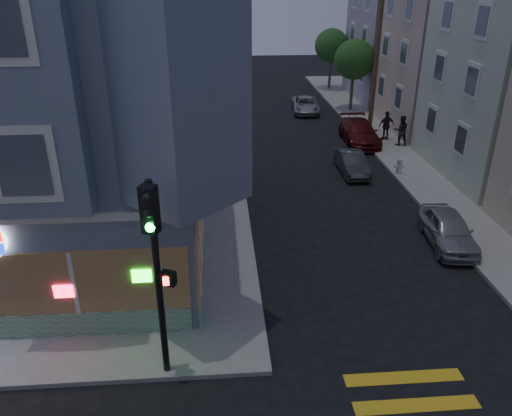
{
  "coord_description": "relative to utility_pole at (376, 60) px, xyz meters",
  "views": [
    {
      "loc": [
        1.77,
        -8.16,
        9.8
      ],
      "look_at": [
        2.92,
        6.53,
        2.87
      ],
      "focal_mm": 35.0,
      "sensor_mm": 36.0,
      "label": 1
    }
  ],
  "objects": [
    {
      "name": "corner_building",
      "position": [
        -18.0,
        -13.02,
        1.02
      ],
      "size": [
        14.6,
        14.6,
        11.4
      ],
      "color": "slate",
      "rests_on": "sidewalk_nw"
    },
    {
      "name": "row_house_c",
      "position": [
        7.5,
        1.0,
        -0.15
      ],
      "size": [
        12.0,
        8.6,
        9.0
      ],
      "primitive_type": "cube",
      "color": "tan",
      "rests_on": "sidewalk_ne"
    },
    {
      "name": "row_house_d",
      "position": [
        7.5,
        10.0,
        0.6
      ],
      "size": [
        12.0,
        8.6,
        10.5
      ],
      "primitive_type": "cube",
      "color": "#9992A1",
      "rests_on": "sidewalk_ne"
    },
    {
      "name": "utility_pole",
      "position": [
        0.0,
        0.0,
        0.0
      ],
      "size": [
        2.2,
        0.3,
        9.0
      ],
      "color": "#4C3826",
      "rests_on": "sidewalk_ne"
    },
    {
      "name": "street_tree_near",
      "position": [
        0.2,
        6.0,
        -0.86
      ],
      "size": [
        3.0,
        3.0,
        5.3
      ],
      "color": "#4C3826",
      "rests_on": "sidewalk_ne"
    },
    {
      "name": "street_tree_far",
      "position": [
        0.2,
        14.0,
        -0.86
      ],
      "size": [
        3.0,
        3.0,
        5.3
      ],
      "color": "#4C3826",
      "rests_on": "sidewalk_ne"
    },
    {
      "name": "pedestrian_a",
      "position": [
        1.0,
        -3.15,
        -3.72
      ],
      "size": [
        0.98,
        0.8,
        1.85
      ],
      "primitive_type": "imported",
      "rotation": [
        0.0,
        0.0,
        3.02
      ],
      "color": "black",
      "rests_on": "sidewalk_ne"
    },
    {
      "name": "pedestrian_b",
      "position": [
        0.47,
        -1.95,
        -3.73
      ],
      "size": [
        1.14,
        0.65,
        1.82
      ],
      "primitive_type": "imported",
      "rotation": [
        0.0,
        0.0,
        3.34
      ],
      "color": "black",
      "rests_on": "sidewalk_ne"
    },
    {
      "name": "parked_car_a",
      "position": [
        -1.3,
        -15.36,
        -4.13
      ],
      "size": [
        1.94,
        4.02,
        1.32
      ],
      "primitive_type": "imported",
      "rotation": [
        0.0,
        0.0,
        -0.1
      ],
      "color": "#999BA1",
      "rests_on": "ground"
    },
    {
      "name": "parked_car_b",
      "position": [
        -3.12,
        -7.36,
        -4.21
      ],
      "size": [
        1.24,
        3.55,
        1.17
      ],
      "primitive_type": "imported",
      "rotation": [
        0.0,
        0.0,
        -0.0
      ],
      "color": "#383A3D",
      "rests_on": "ground"
    },
    {
      "name": "parked_car_c",
      "position": [
        -1.3,
        -2.16,
        -4.09
      ],
      "size": [
        2.12,
        4.92,
        1.41
      ],
      "primitive_type": "imported",
      "rotation": [
        0.0,
        0.0,
        -0.03
      ],
      "color": "#551313",
      "rests_on": "ground"
    },
    {
      "name": "parked_car_d",
      "position": [
        -3.4,
        5.86,
        -4.21
      ],
      "size": [
        2.29,
        4.36,
        1.17
      ],
      "primitive_type": "imported",
      "rotation": [
        0.0,
        0.0,
        -0.08
      ],
      "color": "#959A9F",
      "rests_on": "ground"
    },
    {
      "name": "traffic_signal",
      "position": [
        -11.8,
        -21.84,
        -0.94
      ],
      "size": [
        0.7,
        0.61,
        5.49
      ],
      "rotation": [
        0.0,
        0.0,
        -0.43
      ],
      "color": "black",
      "rests_on": "sidewalk_nw"
    },
    {
      "name": "fire_hydrant",
      "position": [
        -0.7,
        -7.94,
        -4.2
      ],
      "size": [
        0.49,
        0.29,
        0.86
      ],
      "color": "silver",
      "rests_on": "sidewalk_ne"
    }
  ]
}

